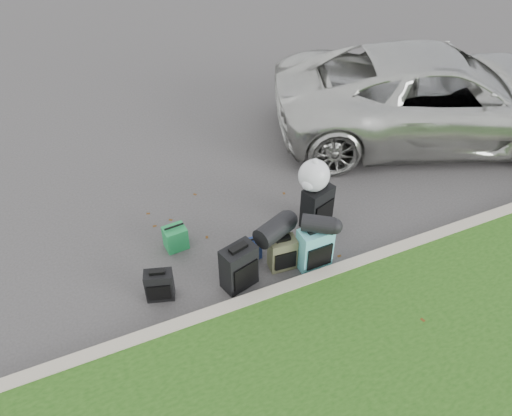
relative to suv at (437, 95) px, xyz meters
name	(u,v)px	position (x,y,z in m)	size (l,w,h in m)	color
ground	(267,242)	(-4.18, -1.51, -0.84)	(120.00, 120.00, 0.00)	#383535
curb	(299,285)	(-4.18, -2.51, -0.76)	(120.00, 0.18, 0.15)	#9E937F
suv	(437,95)	(0.00, 0.00, 0.00)	(2.78, 6.03, 1.67)	#B7B7B2
suitcase_small_black	(159,285)	(-5.92, -1.88, -0.61)	(0.37, 0.20, 0.46)	black
suitcase_large_black_left	(239,267)	(-4.88, -2.10, -0.50)	(0.47, 0.28, 0.67)	black
suitcase_olive	(282,253)	(-4.20, -2.04, -0.58)	(0.37, 0.23, 0.51)	#3D3E29
suitcase_teal	(314,248)	(-3.78, -2.19, -0.51)	(0.46, 0.28, 0.66)	teal
suitcase_large_black_right	(317,207)	(-3.32, -1.44, -0.49)	(0.46, 0.28, 0.70)	black
tote_green	(176,238)	(-5.46, -1.05, -0.65)	(0.32, 0.26, 0.36)	#1D8341
tote_navy	(251,249)	(-4.52, -1.68, -0.70)	(0.26, 0.21, 0.28)	navy
duffel_left	(274,230)	(-4.29, -1.95, -0.17)	(0.30, 0.30, 0.55)	black
duffel_right	(318,224)	(-3.77, -2.20, -0.05)	(0.24, 0.24, 0.43)	black
trash_bag	(314,175)	(-3.40, -1.40, 0.10)	(0.47, 0.47, 0.47)	silver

